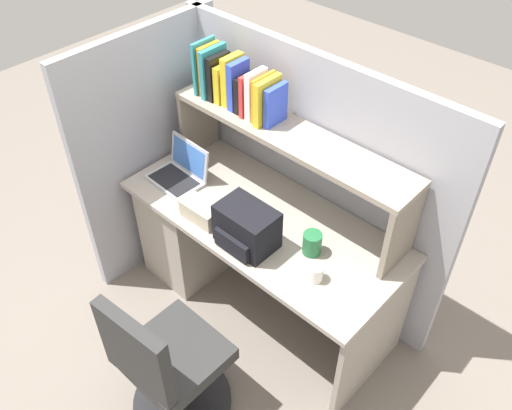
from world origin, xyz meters
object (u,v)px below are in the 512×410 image
(backpack, at_px, (246,228))
(computer_mouse, at_px, (227,207))
(tissue_box, at_px, (201,212))
(laptop, at_px, (180,172))
(snack_canister, at_px, (312,243))
(office_chair, at_px, (168,370))
(paper_cup, at_px, (315,273))

(backpack, distance_m, computer_mouse, 0.30)
(tissue_box, bearing_deg, laptop, 154.27)
(computer_mouse, relative_size, tissue_box, 0.47)
(snack_canister, bearing_deg, office_chair, -103.84)
(paper_cup, bearing_deg, tissue_box, -173.45)
(tissue_box, distance_m, snack_canister, 0.62)
(computer_mouse, bearing_deg, laptop, -151.92)
(snack_canister, bearing_deg, paper_cup, -46.12)
(computer_mouse, relative_size, snack_canister, 0.86)
(computer_mouse, relative_size, office_chair, 0.11)
(laptop, xyz_separation_m, paper_cup, (1.04, -0.07, -0.01))
(laptop, height_order, office_chair, laptop)
(backpack, xyz_separation_m, office_chair, (0.08, -0.64, -0.45))
(tissue_box, bearing_deg, snack_canister, 17.68)
(backpack, bearing_deg, laptop, 169.55)
(backpack, distance_m, office_chair, 0.78)
(snack_canister, bearing_deg, laptop, -176.23)
(laptop, height_order, tissue_box, laptop)
(computer_mouse, distance_m, office_chair, 0.90)
(laptop, distance_m, office_chair, 1.11)
(laptop, distance_m, paper_cup, 1.05)
(backpack, bearing_deg, paper_cup, 7.10)
(backpack, height_order, tissue_box, backpack)
(laptop, height_order, snack_canister, laptop)
(laptop, relative_size, office_chair, 0.34)
(backpack, relative_size, snack_canister, 2.47)
(office_chair, bearing_deg, laptop, -51.03)
(paper_cup, distance_m, tissue_box, 0.71)
(tissue_box, height_order, snack_canister, snack_canister)
(computer_mouse, bearing_deg, backpack, 4.67)
(tissue_box, xyz_separation_m, office_chair, (0.38, -0.61, -0.39))
(backpack, height_order, paper_cup, backpack)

